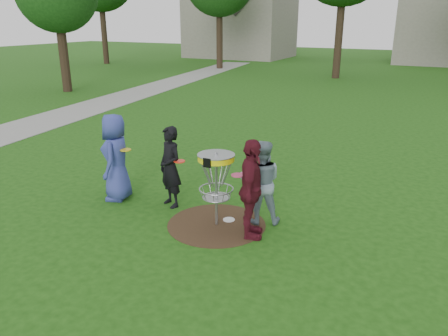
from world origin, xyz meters
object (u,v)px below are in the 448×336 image
at_px(player_maroon, 251,190).
at_px(player_grey, 261,182).
at_px(disc_golf_basket, 216,172).
at_px(player_blue, 116,157).
at_px(player_black, 170,167).

bearing_deg(player_maroon, player_grey, -12.84).
bearing_deg(disc_golf_basket, player_blue, 176.13).
distance_m(player_grey, disc_golf_basket, 0.85).
height_order(player_black, disc_golf_basket, player_black).
distance_m(player_black, player_grey, 1.87).
relative_size(player_blue, player_maroon, 1.03).
relative_size(player_blue, player_grey, 1.15).
distance_m(player_blue, disc_golf_basket, 2.40).
xyz_separation_m(player_black, player_grey, (1.87, 0.12, -0.03)).
distance_m(player_grey, player_maroon, 0.62).
height_order(player_blue, player_maroon, player_blue).
distance_m(player_blue, player_black, 1.20).
bearing_deg(player_blue, player_maroon, 62.59).
bearing_deg(player_grey, player_blue, -19.05).
relative_size(player_grey, disc_golf_basket, 1.12).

